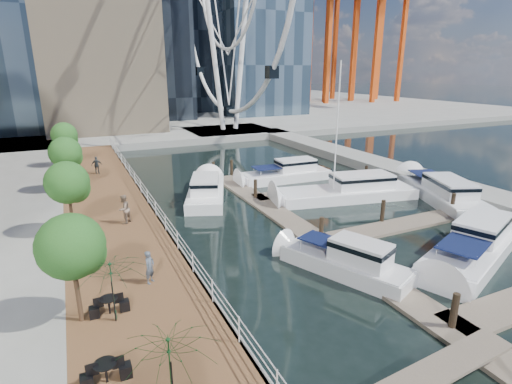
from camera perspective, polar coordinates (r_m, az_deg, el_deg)
name	(u,v)px	position (r m, az deg, el deg)	size (l,w,h in m)	color
ground	(365,323)	(19.34, 15.37, -17.58)	(520.00, 520.00, 0.00)	black
boardwalk	(114,229)	(28.73, -19.68, -4.97)	(6.00, 60.00, 1.00)	brown
seawall	(158,222)	(29.08, -13.80, -4.17)	(0.25, 60.00, 1.00)	#595954
land_far	(111,110)	(114.73, -19.98, 10.98)	(200.00, 114.00, 1.00)	gray
breakwater	(390,169)	(45.49, 18.60, 3.12)	(4.00, 60.00, 1.00)	gray
pier	(229,132)	(69.21, -3.81, 8.53)	(14.00, 12.00, 1.00)	gray
railing	(156,208)	(28.72, -14.14, -2.29)	(0.10, 60.00, 1.05)	white
floating_docks	(362,215)	(30.58, 14.91, -3.21)	(16.00, 34.00, 2.60)	#6D6051
port_cranes	(339,38)	(133.40, 11.78, 20.76)	(40.00, 52.00, 38.00)	#D84C14
street_trees	(67,183)	(26.56, -25.38, 1.21)	(2.60, 42.60, 4.60)	#3F2B1C
yacht_foreground	(473,256)	(27.74, 28.54, -8.04)	(3.11, 11.62, 2.15)	white
pedestrian_near	(150,267)	(19.95, -14.96, -10.33)	(0.60, 0.39, 1.63)	#47515F
pedestrian_mid	(124,209)	(27.73, -18.36, -2.35)	(0.95, 0.74, 1.96)	#7F6958
pedestrian_far	(97,165)	(42.00, -21.78, 3.58)	(1.00, 0.42, 1.71)	#2E353A
moored_yachts	(347,204)	(34.34, 12.92, -1.67)	(25.38, 38.21, 11.50)	white
cafe_seating	(157,382)	(12.81, -13.98, -24.87)	(4.62, 14.77, 2.72)	#103E25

